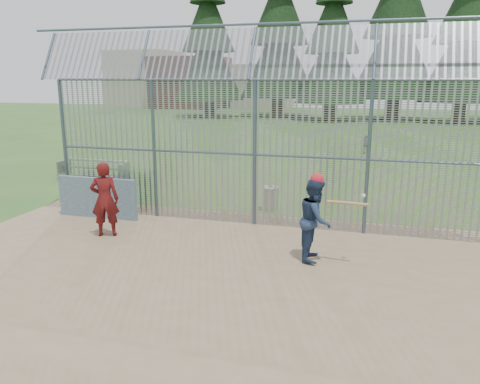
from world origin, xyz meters
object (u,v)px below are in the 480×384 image
(onlooker, at_px, (105,199))
(dugout_wall, at_px, (97,198))
(bleacher, at_px, (94,169))
(batter, at_px, (315,220))
(trash_can, at_px, (270,198))

(onlooker, bearing_deg, dugout_wall, -73.79)
(bleacher, bearing_deg, dugout_wall, -56.40)
(dugout_wall, relative_size, bleacher, 0.83)
(bleacher, bearing_deg, batter, -33.59)
(onlooker, xyz_separation_m, bleacher, (-4.39, 6.32, -0.59))
(dugout_wall, distance_m, bleacher, 5.92)
(onlooker, distance_m, bleacher, 7.72)
(batter, relative_size, bleacher, 0.62)
(dugout_wall, height_order, bleacher, dugout_wall)
(dugout_wall, relative_size, onlooker, 1.28)
(dugout_wall, height_order, trash_can, dugout_wall)
(batter, distance_m, bleacher, 11.80)
(onlooker, bearing_deg, bleacher, -77.69)
(batter, height_order, trash_can, batter)
(batter, xyz_separation_m, onlooker, (-5.42, 0.19, 0.04))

